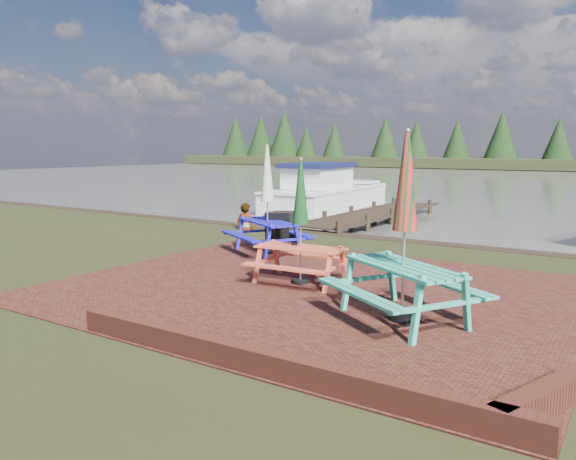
% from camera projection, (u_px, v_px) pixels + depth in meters
% --- Properties ---
extents(ground, '(120.00, 120.00, 0.00)m').
position_uv_depth(ground, '(284.00, 303.00, 9.28)').
color(ground, black).
rests_on(ground, ground).
extents(paving, '(9.00, 7.50, 0.02)m').
position_uv_depth(paving, '(314.00, 290.00, 10.11)').
color(paving, '#3C1613').
rests_on(paving, ground).
extents(brick_wall, '(6.21, 1.79, 0.30)m').
position_uv_depth(brick_wall, '(325.00, 371.00, 6.10)').
color(brick_wall, '#4C1E16').
rests_on(brick_wall, ground).
extents(water, '(120.00, 60.00, 0.02)m').
position_uv_depth(water, '(571.00, 183.00, 39.93)').
color(water, '#4D4A42').
rests_on(water, ground).
extents(picnic_table_teal, '(2.65, 2.58, 2.79)m').
position_uv_depth(picnic_table_teal, '(404.00, 256.00, 8.18)').
color(picnic_table_teal, teal).
rests_on(picnic_table_teal, ground).
extents(picnic_table_red, '(1.78, 1.61, 2.34)m').
position_uv_depth(picnic_table_red, '(300.00, 241.00, 10.46)').
color(picnic_table_red, '#D14E35').
rests_on(picnic_table_red, ground).
extents(picnic_table_blue, '(2.44, 2.36, 2.59)m').
position_uv_depth(picnic_table_blue, '(267.00, 216.00, 13.48)').
color(picnic_table_blue, '#1A17AC').
rests_on(picnic_table_blue, ground).
extents(chalkboard, '(0.64, 0.82, 0.97)m').
position_uv_depth(chalkboard, '(281.00, 230.00, 13.95)').
color(chalkboard, black).
rests_on(chalkboard, ground).
extents(jetty, '(1.76, 9.08, 1.00)m').
position_uv_depth(jetty, '(374.00, 214.00, 20.50)').
color(jetty, black).
rests_on(jetty, ground).
extents(boat_jetty, '(3.12, 7.95, 2.27)m').
position_uv_depth(boat_jetty, '(325.00, 194.00, 24.88)').
color(boat_jetty, silver).
rests_on(boat_jetty, ground).
extents(person, '(0.66, 0.47, 1.68)m').
position_uv_depth(person, '(245.00, 203.00, 17.22)').
color(person, gray).
rests_on(person, ground).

